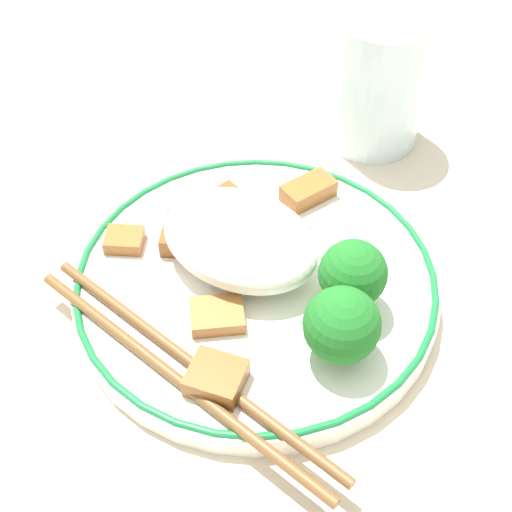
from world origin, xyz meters
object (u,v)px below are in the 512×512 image
Objects in this scene: plate at (256,283)px; broccoli_back_left at (342,325)px; chopsticks at (183,370)px; drinking_glass at (378,81)px; broccoli_back_center at (353,275)px.

plate is 0.09m from broccoli_back_left.
drinking_glass is (0.02, -0.28, 0.03)m from chopsticks.
drinking_glass is at bearing -85.64° from chopsticks.
broccoli_back_center reaches higher than chopsticks.
broccoli_back_left is 0.47× the size of drinking_glass.
chopsticks is at bearing 94.36° from drinking_glass.
chopsticks is (-0.01, 0.09, 0.01)m from plate.
broccoli_back_left is 0.22× the size of chopsticks.
plate is 0.20m from drinking_glass.
broccoli_back_center is (-0.06, -0.01, 0.04)m from plate.
plate is at bearing -85.96° from chopsticks.
broccoli_back_center is at bearing 112.89° from drinking_glass.
plate is 4.71× the size of broccoli_back_center.
broccoli_back_center reaches higher than plate.
drinking_glass reaches higher than broccoli_back_center.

